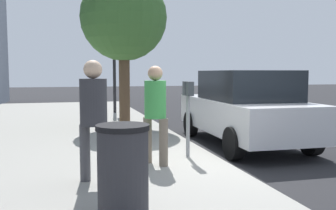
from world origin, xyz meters
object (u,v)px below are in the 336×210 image
at_px(trash_bin, 123,170).
at_px(traffic_signal, 117,51).
at_px(pedestrian_bystander, 94,111).
at_px(parking_meter, 188,103).
at_px(pedestrian_at_meter, 155,107).
at_px(parked_sedan_near, 244,108).
at_px(street_tree, 124,19).

bearing_deg(trash_bin, traffic_signal, -6.81).
bearing_deg(pedestrian_bystander, trash_bin, -120.68).
xyz_separation_m(parking_meter, pedestrian_at_meter, (-0.38, 0.71, -0.03)).
height_order(pedestrian_at_meter, trash_bin, pedestrian_at_meter).
distance_m(parked_sedan_near, traffic_signal, 7.18).
relative_size(parked_sedan_near, traffic_signal, 1.23).
height_order(pedestrian_bystander, parked_sedan_near, pedestrian_bystander).
bearing_deg(pedestrian_at_meter, trash_bin, -147.07).
relative_size(parking_meter, street_tree, 0.32).
distance_m(parking_meter, pedestrian_at_meter, 0.81).
bearing_deg(pedestrian_at_meter, traffic_signal, 52.04).
distance_m(parking_meter, parked_sedan_near, 2.42).
distance_m(street_tree, traffic_signal, 3.79).
xyz_separation_m(pedestrian_bystander, street_tree, (5.61, -1.25, 2.11)).
relative_size(pedestrian_bystander, trash_bin, 1.73).
bearing_deg(trash_bin, parked_sedan_near, -40.84).
distance_m(pedestrian_at_meter, traffic_signal, 8.63).
xyz_separation_m(parked_sedan_near, trash_bin, (-4.00, 3.46, -0.24)).
distance_m(traffic_signal, trash_bin, 10.87).
bearing_deg(trash_bin, pedestrian_at_meter, -21.90).
bearing_deg(parking_meter, parked_sedan_near, -51.77).
height_order(pedestrian_at_meter, pedestrian_bystander, pedestrian_bystander).
xyz_separation_m(parked_sedan_near, street_tree, (2.91, 2.44, 2.39)).
bearing_deg(street_tree, trash_bin, 171.60).
distance_m(pedestrian_at_meter, street_tree, 5.25).
bearing_deg(trash_bin, street_tree, -8.40).
height_order(traffic_signal, trash_bin, traffic_signal).
distance_m(pedestrian_at_meter, pedestrian_bystander, 1.36).
xyz_separation_m(parking_meter, trash_bin, (-2.51, 1.57, -0.51)).
bearing_deg(trash_bin, pedestrian_bystander, 9.97).
bearing_deg(parking_meter, pedestrian_at_meter, 118.39).
bearing_deg(parked_sedan_near, parking_meter, 128.23).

